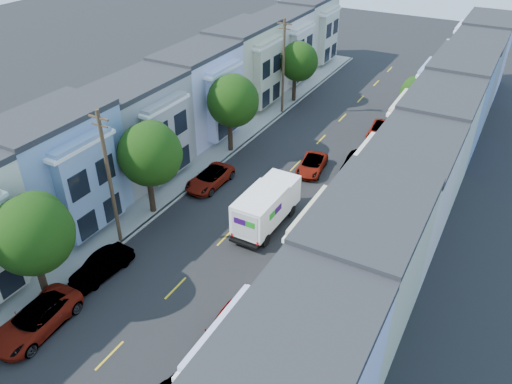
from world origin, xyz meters
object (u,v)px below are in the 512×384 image
Objects in this scene: parked_left_b at (36,320)px; lead_sedan at (312,165)px; parked_left_d at (210,178)px; parked_right_d at (381,131)px; utility_pole_far at (283,67)px; parked_right_c at (355,163)px; fedex_truck at (266,206)px; tree_d at (232,101)px; tree_c at (149,154)px; tree_b at (31,234)px; parked_left_c at (102,266)px; tree_e at (298,62)px; utility_pole_near at (110,180)px; tree_far_r at (414,93)px; parked_right_b at (223,331)px.

lead_sedan is at bearing 72.22° from parked_left_b.
parked_right_d is (9.80, 16.00, -0.04)m from parked_left_d.
utility_pole_far reaches higher than parked_right_c.
parked_left_d is (-6.77, 2.68, -1.05)m from fedex_truck.
fedex_truck is 1.38× the size of parked_right_d.
utility_pole_far is at bearing 89.99° from tree_d.
tree_c reaches higher than parked_right_c.
parked_left_c is (1.40, 3.18, -4.21)m from tree_b.
parked_left_d is at bearing 84.96° from tree_b.
tree_d reaches higher than tree_e.
parked_left_b is 5.31m from parked_left_c.
tree_d is 1.72× the size of parked_left_c.
tree_d is 15.62m from utility_pole_near.
tree_c is 1.40× the size of tree_far_r.
tree_b is 37.59m from tree_far_r.
tree_d reaches higher than lead_sedan.
utility_pole_near is 2.13× the size of parked_right_d.
lead_sedan is at bearing 91.97° from fedex_truck.
tree_e is at bearing 90.00° from tree_c.
tree_d is 23.08m from parked_right_b.
tree_e reaches higher than parked_left_b.
lead_sedan is (7.94, -13.83, -4.11)m from tree_e.
tree_far_r is at bearing 53.92° from parked_right_d.
parked_right_c is (9.80, 8.37, -0.01)m from parked_left_d.
utility_pole_near is 2.20× the size of parked_right_b.
parked_left_b is 1.21× the size of parked_right_b.
parked_left_d is at bearing -77.17° from tree_d.
tree_c is at bearing -132.28° from lead_sedan.
utility_pole_far is 2.30× the size of parked_left_c.
tree_far_r is 1.09× the size of parked_left_d.
fedex_truck is at bearing -104.08° from parked_right_d.
utility_pole_far is (-13.19, -2.76, 1.34)m from tree_far_r.
tree_far_r is 4.98m from parked_right_d.
tree_far_r is 34.24m from parked_left_c.
parked_left_b is (1.40, -34.54, -4.39)m from utility_pole_far.
lead_sedan is at bearing 45.21° from parked_left_d.
utility_pole_near reaches higher than parked_left_d.
fedex_truck is 1.59× the size of parked_right_c.
tree_c is at bearing -90.00° from tree_e.
utility_pole_near is 2.24× the size of lead_sedan.
parked_right_c is (11.20, 24.25, -4.25)m from tree_b.
utility_pole_near reaches higher than parked_right_d.
utility_pole_near is at bearing 155.16° from parked_right_b.
lead_sedan is 0.98× the size of parked_right_b.
parked_right_c is (-1.99, -10.93, -3.13)m from tree_far_r.
tree_far_r reaches higher than parked_right_b.
lead_sedan is (-0.23, 9.03, -1.12)m from fedex_truck.
parked_right_b is at bearing -69.58° from utility_pole_far.
lead_sedan is 20.14m from parked_left_c.
fedex_truck is (-5.02, -21.98, -2.06)m from tree_far_r.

